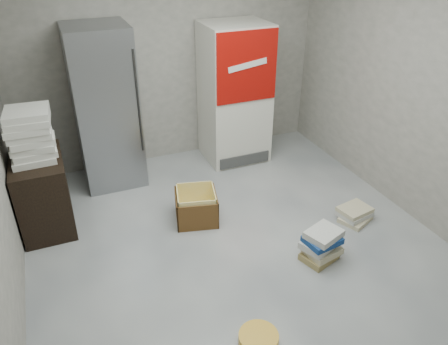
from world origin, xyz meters
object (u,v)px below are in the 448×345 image
Objects in this scene: steel_fridge at (106,108)px; coke_cooler at (235,94)px; phonebook_stack_main at (321,245)px; cardboard_box at (196,208)px; wood_shelf at (43,193)px.

steel_fridge is 1.06× the size of coke_cooler.
steel_fridge is 4.56× the size of phonebook_stack_main.
cardboard_box is (-0.89, 1.07, -0.02)m from phonebook_stack_main.
steel_fridge is 1.23m from wood_shelf.
coke_cooler reaches higher than phonebook_stack_main.
cardboard_box is at bearing -18.76° from wood_shelf.
coke_cooler is 4.32× the size of phonebook_stack_main.
coke_cooler is 1.75m from cardboard_box.
wood_shelf is at bearing 174.93° from cardboard_box.
wood_shelf is 1.51× the size of cardboard_box.
cardboard_box reaches higher than phonebook_stack_main.
steel_fridge is 3.58× the size of cardboard_box.
wood_shelf is 2.87m from phonebook_stack_main.
steel_fridge is at bearing 41.31° from wood_shelf.
steel_fridge reaches higher than phonebook_stack_main.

